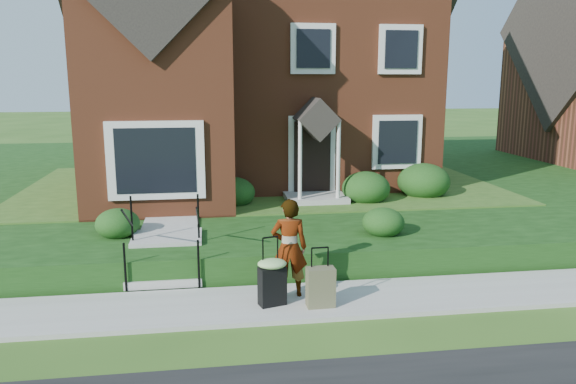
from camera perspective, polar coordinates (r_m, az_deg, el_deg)
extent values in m
plane|color=#2D5119|center=(9.94, 1.91, -11.27)|extent=(120.00, 120.00, 0.00)
cube|color=#9E9B93|center=(9.92, 1.91, -11.06)|extent=(60.00, 1.60, 0.08)
cube|color=#13330E|center=(21.00, 7.44, 1.68)|extent=(44.00, 20.00, 0.60)
cube|color=#9E9B93|center=(14.40, -11.49, -1.63)|extent=(1.20, 6.00, 0.06)
cube|color=brown|center=(19.09, -3.39, 9.85)|extent=(10.00, 8.00, 5.40)
cube|color=brown|center=(14.27, -13.09, 9.02)|extent=(3.60, 2.40, 5.40)
cube|color=silver|center=(13.25, -13.24, 3.19)|extent=(2.20, 0.30, 1.80)
cube|color=black|center=(15.38, 2.46, 3.29)|extent=(1.00, 0.12, 2.10)
cube|color=black|center=(15.95, 11.00, 5.01)|extent=(1.40, 0.10, 1.50)
cube|color=#9E9B93|center=(10.71, -12.52, -8.94)|extent=(1.40, 0.30, 0.15)
cube|color=#9E9B93|center=(10.94, -12.44, -7.66)|extent=(1.40, 0.30, 0.15)
cube|color=#9E9B93|center=(11.18, -12.37, -6.43)|extent=(1.40, 0.30, 0.15)
cube|color=#9E9B93|center=(11.42, -12.30, -5.25)|extent=(1.40, 0.30, 0.15)
cube|color=#9E9B93|center=(11.95, -12.12, -4.50)|extent=(1.40, 0.80, 0.15)
cylinder|color=black|center=(10.52, -16.23, -7.35)|extent=(0.04, 0.04, 0.90)
cylinder|color=black|center=(11.49, -15.60, -2.59)|extent=(0.04, 0.04, 0.90)
cylinder|color=black|center=(10.41, -9.07, -7.22)|extent=(0.04, 0.04, 0.90)
cylinder|color=black|center=(11.40, -9.10, -2.43)|extent=(0.04, 0.04, 0.90)
ellipsoid|color=#123610|center=(14.92, -17.38, 0.07)|extent=(1.21, 1.21, 0.85)
ellipsoid|color=#123610|center=(14.66, -5.61, 0.27)|extent=(1.15, 1.15, 0.80)
ellipsoid|color=#123610|center=(15.12, 7.94, 0.73)|extent=(1.29, 1.29, 0.90)
ellipsoid|color=#123610|center=(16.15, 13.63, 1.43)|extent=(1.46, 1.46, 1.02)
ellipsoid|color=#123610|center=(12.27, -16.95, -2.80)|extent=(0.92, 0.92, 0.64)
ellipsoid|color=#123610|center=(12.04, 9.67, -2.76)|extent=(0.89, 0.89, 0.63)
imported|color=#999999|center=(9.80, 0.12, -5.68)|extent=(0.67, 0.47, 1.74)
cube|color=black|center=(9.57, -1.61, -9.52)|extent=(0.49, 0.36, 0.67)
cylinder|color=black|center=(9.30, -1.64, -4.73)|extent=(0.26, 0.10, 0.03)
cylinder|color=black|center=(9.36, -2.45, -6.23)|extent=(0.02, 0.02, 0.50)
cylinder|color=black|center=(9.39, -0.82, -6.16)|extent=(0.02, 0.02, 0.50)
cylinder|color=black|center=(9.67, -2.54, -11.24)|extent=(0.06, 0.07, 0.06)
cylinder|color=black|center=(9.70, -0.68, -11.15)|extent=(0.06, 0.07, 0.06)
ellipsoid|color=#8FC06E|center=(9.43, -1.63, -7.19)|extent=(0.58, 0.52, 0.16)
cube|color=brown|center=(9.52, 3.33, -9.63)|extent=(0.48, 0.28, 0.67)
cylinder|color=black|center=(9.30, 3.38, -5.81)|extent=(0.28, 0.04, 0.03)
cylinder|color=black|center=(9.32, 2.52, -6.81)|extent=(0.02, 0.02, 0.33)
cylinder|color=black|center=(9.38, 4.21, -6.72)|extent=(0.02, 0.02, 0.33)
cylinder|color=black|center=(9.60, 2.33, -11.39)|extent=(0.04, 0.06, 0.06)
cylinder|color=black|center=(9.67, 4.28, -11.26)|extent=(0.04, 0.06, 0.06)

